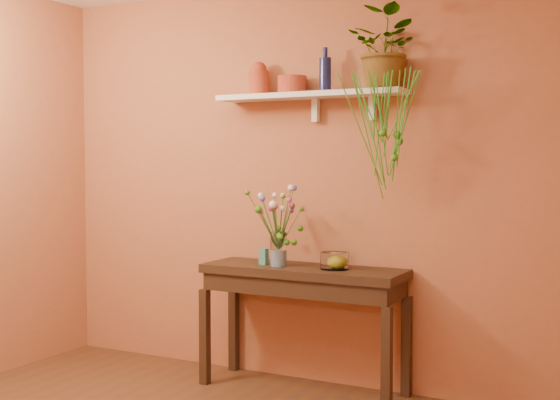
# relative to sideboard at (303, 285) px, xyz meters

# --- Properties ---
(room) EXTENTS (4.04, 4.04, 2.70)m
(room) POSITION_rel_sideboard_xyz_m (-0.06, -1.77, 0.66)
(room) COLOR #543118
(room) RESTS_ON ground
(sideboard) EXTENTS (1.33, 0.43, 0.81)m
(sideboard) POSITION_rel_sideboard_xyz_m (0.00, 0.00, 0.00)
(sideboard) COLOR #362517
(sideboard) RESTS_ON ground
(wall_shelf) EXTENTS (1.30, 0.24, 0.19)m
(wall_shelf) POSITION_rel_sideboard_xyz_m (0.01, 0.11, 1.22)
(wall_shelf) COLOR white
(wall_shelf) RESTS_ON room
(terracotta_jug) EXTENTS (0.17, 0.17, 0.23)m
(terracotta_jug) POSITION_rel_sideboard_xyz_m (-0.40, 0.13, 1.35)
(terracotta_jug) COLOR #B4452B
(terracotta_jug) RESTS_ON wall_shelf
(terracotta_pot) EXTENTS (0.23, 0.23, 0.12)m
(terracotta_pot) POSITION_rel_sideboard_xyz_m (-0.14, 0.12, 1.30)
(terracotta_pot) COLOR #B4452B
(terracotta_pot) RESTS_ON wall_shelf
(blue_bottle) EXTENTS (0.09, 0.09, 0.28)m
(blue_bottle) POSITION_rel_sideboard_xyz_m (0.10, 0.11, 1.36)
(blue_bottle) COLOR #161A48
(blue_bottle) RESTS_ON wall_shelf
(spider_plant) EXTENTS (0.53, 0.49, 0.49)m
(spider_plant) POSITION_rel_sideboard_xyz_m (0.53, 0.09, 1.49)
(spider_plant) COLOR #387B16
(spider_plant) RESTS_ON wall_shelf
(plant_fronds) EXTENTS (0.50, 0.30, 0.76)m
(plant_fronds) POSITION_rel_sideboard_xyz_m (0.59, -0.06, 0.99)
(plant_fronds) COLOR #387B16
(plant_fronds) RESTS_ON wall_shelf
(glass_vase) EXTENTS (0.11, 0.11, 0.22)m
(glass_vase) POSITION_rel_sideboard_xyz_m (-0.15, -0.05, 0.21)
(glass_vase) COLOR white
(glass_vase) RESTS_ON sideboard
(bouquet) EXTENTS (0.35, 0.42, 0.42)m
(bouquet) POSITION_rel_sideboard_xyz_m (-0.14, -0.08, 0.47)
(bouquet) COLOR #386B28
(bouquet) RESTS_ON glass_vase
(glass_bowl) EXTENTS (0.18, 0.18, 0.11)m
(glass_bowl) POSITION_rel_sideboard_xyz_m (0.23, -0.01, 0.17)
(glass_bowl) COLOR white
(glass_bowl) RESTS_ON sideboard
(lemon) EXTENTS (0.08, 0.08, 0.08)m
(lemon) POSITION_rel_sideboard_xyz_m (0.23, 0.01, 0.16)
(lemon) COLOR #FFF329
(lemon) RESTS_ON glass_bowl
(carton) EXTENTS (0.06, 0.05, 0.11)m
(carton) POSITION_rel_sideboard_xyz_m (-0.27, -0.03, 0.17)
(carton) COLOR #2D6789
(carton) RESTS_ON sideboard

